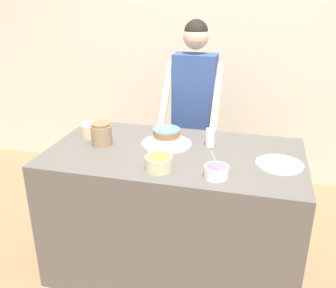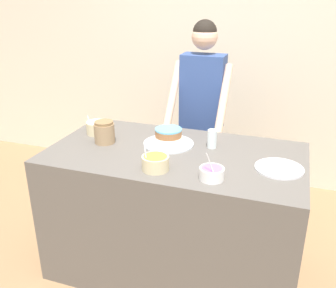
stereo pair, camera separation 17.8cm
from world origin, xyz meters
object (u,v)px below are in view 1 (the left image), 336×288
Objects in this scene: stoneware_jar at (101,134)px; frosting_bowl_white at (93,129)px; frosting_bowl_orange at (159,163)px; cake at (167,138)px; drinking_glass at (210,138)px; ceramic_plate at (279,164)px; frosting_bowl_purple at (216,171)px; person_baker at (194,100)px.

frosting_bowl_white is at bearing 133.33° from stoneware_jar.
frosting_bowl_white is (-0.60, 0.42, 0.00)m from frosting_bowl_orange.
cake is 2.75× the size of drinking_glass.
cake is 0.75m from ceramic_plate.
frosting_bowl_orange is at bearing 178.25° from frosting_bowl_purple.
cake reaches higher than ceramic_plate.
frosting_bowl_orange is 0.33m from frosting_bowl_purple.
frosting_bowl_purple is (0.33, -1.06, -0.09)m from person_baker.
stoneware_jar is (-0.48, -0.78, -0.05)m from person_baker.
frosting_bowl_orange is at bearing -82.14° from cake.
frosting_bowl_purple is at bearing -45.74° from cake.
frosting_bowl_orange is 1.34× the size of drinking_glass.
person_baker is 10.36× the size of frosting_bowl_white.
person_baker is 0.89m from frosting_bowl_white.
person_baker is at bearing 58.20° from stoneware_jar.
person_baker is 1.12m from frosting_bowl_purple.
person_baker is at bearing 46.13° from frosting_bowl_white.
frosting_bowl_purple reaches higher than drinking_glass.
stoneware_jar is at bearing 160.39° from frosting_bowl_purple.
cake is at bearing 14.59° from stoneware_jar.
drinking_glass is 0.49m from ceramic_plate.
cake is 2.06× the size of frosting_bowl_orange.
frosting_bowl_purple is at bearing -144.45° from ceramic_plate.
cake is 1.21× the size of ceramic_plate.
frosting_bowl_purple is 0.63× the size of ceramic_plate.
frosting_bowl_purple reaches higher than frosting_bowl_orange.
frosting_bowl_purple is at bearing -77.28° from drinking_glass.
drinking_glass is at bearing -69.99° from person_baker.
stoneware_jar is (-0.47, 0.28, 0.03)m from frosting_bowl_orange.
frosting_bowl_white is 1.30× the size of drinking_glass.
frosting_bowl_white is at bearing 145.46° from frosting_bowl_orange.
frosting_bowl_white is (-0.61, -0.64, -0.08)m from person_baker.
frosting_bowl_white is (-0.55, 0.03, 0.00)m from cake.
person_baker is 10.06× the size of frosting_bowl_orange.
frosting_bowl_white reaches higher than drinking_glass.
cake is (-0.06, -0.67, -0.08)m from person_baker.
frosting_bowl_white is at bearing -133.87° from person_baker.
frosting_bowl_white is 1.06× the size of stoneware_jar.
ceramic_plate is at bearing 35.55° from frosting_bowl_purple.
drinking_glass is at bearing 61.19° from frosting_bowl_orange.
ceramic_plate is at bearing -50.59° from person_baker.
frosting_bowl_purple is 1.43× the size of drinking_glass.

